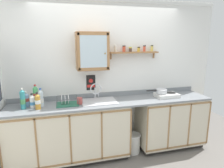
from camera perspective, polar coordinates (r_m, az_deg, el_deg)
The scene contains 21 objects.
floor at distance 3.39m, azimuth 2.22°, elevation -22.57°, with size 6.40×6.40×0.00m, color slate.
back_wall at distance 3.49m, azimuth -0.89°, elevation 2.22°, with size 4.00×0.07×2.63m.
lower_cabinet_run at distance 3.36m, azimuth -12.14°, elevation -13.83°, with size 1.91×0.58×0.94m.
lower_cabinet_run_right at distance 3.87m, azimuth 16.40°, elevation -10.43°, with size 1.21×0.58×0.94m.
countertop at distance 3.28m, azimuth 0.46°, elevation -5.15°, with size 3.36×0.61×0.03m, color gray.
backsplash at distance 3.52m, azimuth -0.74°, elevation -2.97°, with size 3.36×0.02×0.08m, color gray.
sink at distance 3.27m, azimuth -3.87°, elevation -5.23°, with size 0.56×0.47×0.38m.
hot_plate_stove at distance 3.63m, azimuth 15.50°, elevation -3.11°, with size 0.40×0.27×0.07m.
saucepan at distance 3.57m, azimuth 14.01°, elevation -1.98°, with size 0.37×0.19×0.08m.
bottle_opaque_white_0 at distance 3.16m, azimuth -21.99°, elevation -4.75°, with size 0.07×0.07×0.22m.
bottle_juice_amber_1 at distance 3.07m, azimuth -20.66°, elevation -4.72°, with size 0.08×0.08×0.25m.
bottle_water_blue_2 at distance 3.26m, azimuth -23.43°, elevation -4.15°, with size 0.08×0.08×0.23m.
bottle_soda_green_3 at distance 3.24m, azimuth -21.14°, elevation -3.14°, with size 0.08×0.08×0.33m.
bottle_detergent_teal_4 at distance 3.15m, azimuth -24.35°, elevation -4.15°, with size 0.07×0.07×0.31m.
bottle_water_clear_5 at distance 3.18m, azimuth -19.85°, elevation -3.94°, with size 0.08×0.08×0.28m.
dish_rack at distance 3.17m, azimuth -12.91°, elevation -5.19°, with size 0.34×0.28×0.16m.
mug at distance 3.15m, azimuth -9.34°, elevation -4.82°, with size 0.09×0.13×0.10m.
wall_cabinet at distance 3.20m, azimuth -5.74°, elevation 9.42°, with size 0.51×0.31×0.60m.
spice_shelf at distance 3.47m, azimuth 6.36°, elevation 9.32°, with size 0.86×0.14×0.23m.
warning_sign at distance 3.41m, azimuth -6.11°, elevation 0.36°, with size 0.15×0.01×0.26m.
trash_bin at distance 3.65m, azimuth 6.17°, elevation -16.54°, with size 0.26×0.26×0.35m.
Camera 1 is at (-0.83, -2.64, 1.96)m, focal length 31.70 mm.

